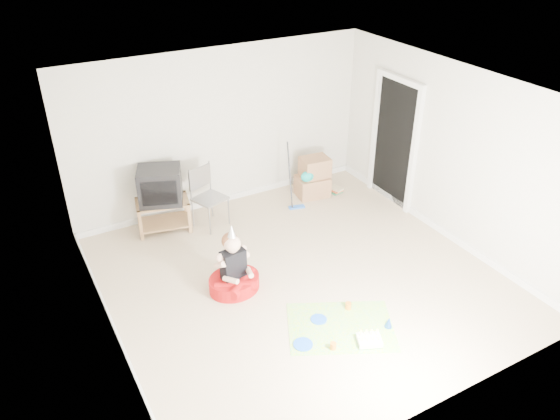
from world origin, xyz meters
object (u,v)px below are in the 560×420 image
seated_woman (234,276)px  birthday_cake (369,341)px  cardboard_boxes (313,178)px  crt_tv (160,185)px  folding_chair (210,199)px  tv_stand (163,213)px

seated_woman → birthday_cake: size_ratio=2.93×
cardboard_boxes → crt_tv: bearing=176.2°
seated_woman → folding_chair: bearing=77.4°
tv_stand → seated_woman: 1.92m
tv_stand → birthday_cake: bearing=-70.7°
crt_tv → folding_chair: crt_tv is taller
tv_stand → seated_woman: seated_woman is taller
tv_stand → birthday_cake: tv_stand is taller
crt_tv → birthday_cake: bearing=-49.9°
seated_woman → birthday_cake: bearing=-60.8°
seated_woman → birthday_cake: (0.94, -1.68, -0.18)m
tv_stand → seated_woman: size_ratio=0.88×
tv_stand → cardboard_boxes: (2.61, -0.17, 0.04)m
folding_chair → crt_tv: bearing=159.7°
birthday_cake → folding_chair: bearing=99.8°
folding_chair → cardboard_boxes: folding_chair is taller
cardboard_boxes → tv_stand: bearing=176.2°
cardboard_boxes → birthday_cake: bearing=-111.7°
crt_tv → seated_woman: (0.31, -1.89, -0.55)m
cardboard_boxes → seated_woman: (-2.30, -1.72, -0.11)m
tv_stand → folding_chair: folding_chair is taller
cardboard_boxes → seated_woman: bearing=-143.2°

